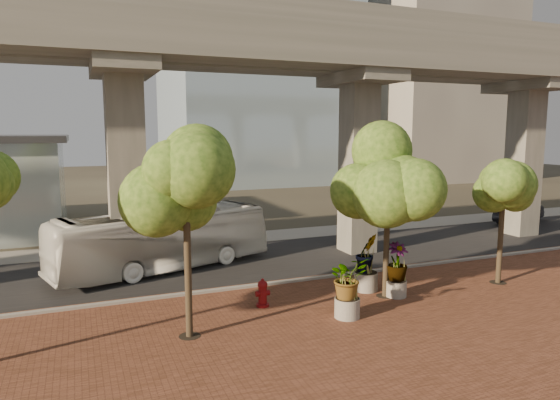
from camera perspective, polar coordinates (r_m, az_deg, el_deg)
name	(u,v)px	position (r m, az deg, el deg)	size (l,w,h in m)	color
ground	(268,272)	(23.64, -1.41, -8.25)	(160.00, 160.00, 0.00)	#322D24
brick_plaza	(356,336)	(16.82, 8.68, -15.08)	(70.00, 13.00, 0.06)	brown
asphalt_road	(254,262)	(25.45, -3.03, -7.04)	(90.00, 8.00, 0.04)	black
curb_strip	(284,282)	(21.84, 0.48, -9.40)	(70.00, 0.25, 0.16)	gray
far_sidewalk	(224,240)	(30.55, -6.44, -4.53)	(90.00, 3.00, 0.06)	gray
transit_viaduct	(253,116)	(24.61, -3.15, 9.54)	(72.00, 5.60, 12.40)	gray
midrise_block	(431,92)	(73.67, 16.90, 11.76)	(18.00, 16.00, 24.00)	#A29D92
transit_bus	(164,240)	(24.25, -13.16, -4.47)	(2.47, 10.53, 2.93)	white
parked_car	(519,211)	(39.85, 25.68, -1.15)	(1.80, 5.21, 1.71)	black
fire_hydrant	(263,293)	(18.93, -2.00, -10.59)	(0.53, 0.48, 1.07)	maroon
planter_front	(348,281)	(17.78, 7.74, -9.14)	(1.99, 1.99, 2.18)	#A7A497
planter_right	(397,264)	(20.32, 13.20, -7.15)	(2.03, 2.03, 2.16)	gray
planter_left	(366,256)	(20.81, 9.84, -6.32)	(2.16, 2.16, 2.38)	#ABA79B
street_tree_near_west	(186,189)	(15.57, -10.71, 1.29)	(3.59, 3.59, 6.41)	#493B29
street_tree_near_east	(388,178)	(19.65, 12.29, 2.49)	(4.22, 4.22, 6.66)	#493B29
street_tree_far_east	(504,184)	(23.05, 24.22, 1.66)	(3.04, 3.04, 5.70)	#493B29
streetlamp_east	(355,163)	(32.92, 8.58, 4.23)	(0.38, 1.12, 7.75)	#2C2C31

